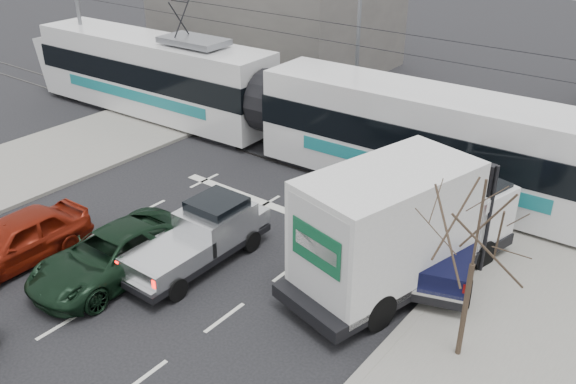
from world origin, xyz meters
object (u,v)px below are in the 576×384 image
Objects in this scene: green_car at (112,255)px; street_lamp_far at (356,18)px; bare_tree at (478,232)px; traffic_signal at (489,196)px; tram at (271,103)px; red_car at (16,240)px; silver_pickup at (203,234)px; box_truck at (402,227)px; navy_pickup at (445,234)px.

street_lamp_far is at bearing 95.22° from green_car.
traffic_signal is (-1.13, 4.00, -1.05)m from bare_tree.
street_lamp_far reaches higher than green_car.
green_car is (2.57, -11.04, -1.39)m from tram.
bare_tree is at bearing 17.74° from red_car.
tram is at bearing 115.69° from silver_pickup.
traffic_signal is at bearing 61.35° from box_truck.
tram reaches higher than silver_pickup.
traffic_signal is 2.73m from box_truck.
bare_tree is at bearing 4.60° from silver_pickup.
tram is 3.58× the size of box_truck.
bare_tree reaches higher than box_truck.
traffic_signal is at bearing -8.24° from navy_pickup.
tram is (-11.52, 4.01, -0.60)m from traffic_signal.
tram is at bearing 139.83° from navy_pickup.
traffic_signal is 0.64× the size of navy_pickup.
green_car is (-1.65, -2.34, -0.21)m from silver_pickup.
green_car is (-7.87, -6.84, -0.34)m from navy_pickup.
navy_pickup is (-2.21, 3.81, -2.70)m from bare_tree.
red_car is (-0.46, -12.43, -1.32)m from tram.
traffic_signal is 0.67× the size of green_car.
bare_tree is 0.17× the size of tram.
bare_tree is 4.01m from box_truck.
green_car is (-10.08, -3.03, -3.04)m from bare_tree.
red_car is (-10.90, -8.24, -0.27)m from navy_pickup.
bare_tree is 1.04× the size of red_car.
bare_tree is 15.06m from tram.
bare_tree is 4.28m from traffic_signal.
red_car is at bearing -161.19° from navy_pickup.
silver_pickup is at bearing 37.67° from red_car.
tram is at bearing 102.41° from green_car.
tram is at bearing 162.62° from box_truck.
tram reaches higher than navy_pickup.
box_truck is at bearing 31.57° from red_car.
traffic_signal reaches higher than silver_pickup.
red_car is at bearing -94.09° from tram.
green_car is at bearing -130.63° from box_truck.
green_car is 3.34m from red_car.
navy_pickup reaches higher than silver_pickup.
silver_pickup is 1.11× the size of red_car.
box_truck is (8.89, -11.43, -3.17)m from street_lamp_far.
street_lamp_far is 1.67× the size of green_car.
box_truck is 2.05m from navy_pickup.
bare_tree is 0.90× the size of navy_pickup.
tram is 5.50× the size of green_car.
bare_tree reaches higher than green_car.
silver_pickup reaches higher than green_car.
bare_tree is 0.60× the size of box_truck.
bare_tree is at bearing -21.63° from box_truck.
red_car is at bearing -155.93° from green_car.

